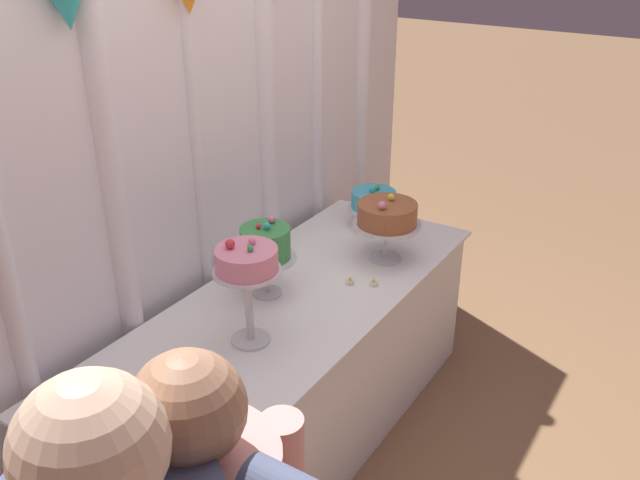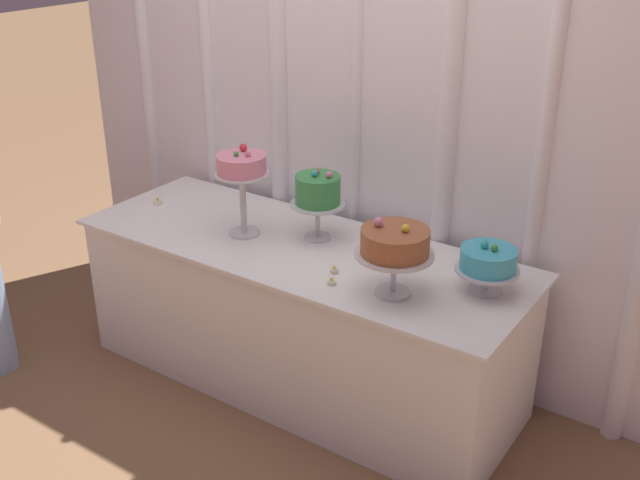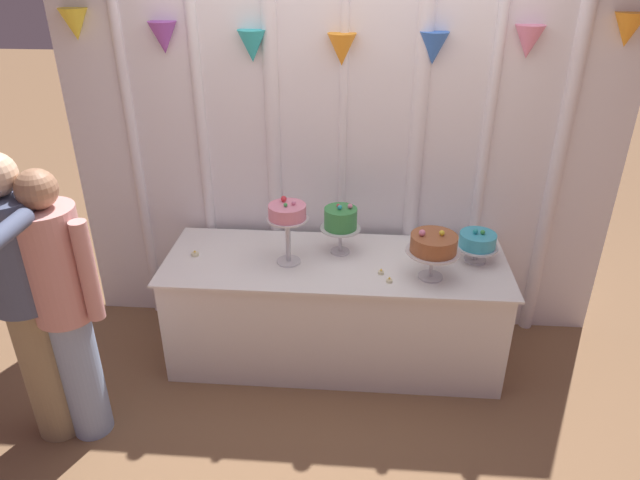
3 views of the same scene
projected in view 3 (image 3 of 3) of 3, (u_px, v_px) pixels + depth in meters
ground_plane at (333, 363)px, 3.80m from camera, size 24.00×24.00×0.00m
draped_curtain at (344, 152)px, 3.69m from camera, size 3.56×0.17×2.44m
cake_table at (335, 309)px, 3.72m from camera, size 2.12×0.76×0.73m
cake_display_leftmost at (287, 216)px, 3.39m from camera, size 0.25×0.25×0.42m
cake_display_midleft at (341, 220)px, 3.55m from camera, size 0.25×0.25×0.34m
cake_display_midright at (433, 245)px, 3.28m from camera, size 0.31×0.31×0.31m
cake_display_rightmost at (477, 242)px, 3.49m from camera, size 0.26×0.26×0.22m
tealight_far_left at (195, 254)px, 3.61m from camera, size 0.05×0.05×0.04m
tealight_near_left at (381, 272)px, 3.41m from camera, size 0.04×0.04×0.03m
tealight_near_right at (389, 281)px, 3.32m from camera, size 0.04×0.04×0.03m
guest_man_pink_jacket at (64, 301)px, 2.90m from camera, size 0.45×0.36×1.57m
guest_man_dark_suit at (26, 294)px, 2.88m from camera, size 0.48×0.87×1.65m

